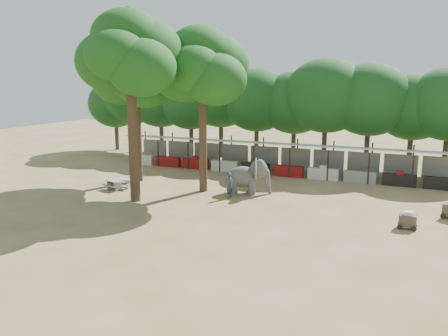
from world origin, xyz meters
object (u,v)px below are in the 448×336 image
at_px(elephant, 248,176).
at_px(picnic_table_far, 123,182).
at_px(yard_tree_left, 135,74).
at_px(cart_front, 408,220).
at_px(yard_tree_back, 202,68).
at_px(picnic_table_near, 114,184).
at_px(yard_tree_center, 130,55).
at_px(handler, 230,185).

height_order(elephant, picnic_table_far, elephant).
distance_m(yard_tree_left, cart_front, 21.43).
bearing_deg(yard_tree_back, picnic_table_far, -163.74).
bearing_deg(cart_front, yard_tree_left, 169.13).
distance_m(picnic_table_near, cart_front, 19.46).
bearing_deg(yard_tree_left, yard_tree_center, -59.04).
distance_m(yard_tree_back, elephant, 8.06).
bearing_deg(handler, picnic_table_near, 101.91).
xyz_separation_m(yard_tree_back, picnic_table_far, (-5.62, -1.64, -8.09)).
relative_size(yard_tree_center, picnic_table_far, 8.02).
height_order(yard_tree_left, picnic_table_near, yard_tree_left).
relative_size(elephant, picnic_table_far, 2.16).
relative_size(yard_tree_center, yard_tree_back, 1.06).
bearing_deg(elephant, handler, -132.99).
distance_m(yard_tree_back, handler, 8.17).
relative_size(yard_tree_back, picnic_table_far, 7.57).
bearing_deg(yard_tree_center, picnic_table_near, 149.90).
xyz_separation_m(yard_tree_left, elephant, (9.30, -0.58, -6.99)).
bearing_deg(picnic_table_near, elephant, 31.01).
relative_size(yard_tree_back, cart_front, 11.53).
bearing_deg(picnic_table_far, yard_tree_back, 9.93).
bearing_deg(yard_tree_left, picnic_table_far, -81.87).
relative_size(picnic_table_far, cart_front, 1.52).
height_order(yard_tree_left, elephant, yard_tree_left).
bearing_deg(picnic_table_far, handler, -3.00).
height_order(yard_tree_center, cart_front, yard_tree_center).
bearing_deg(handler, yard_tree_back, 69.63).
bearing_deg(picnic_table_near, yard_tree_center, -15.57).
xyz_separation_m(yard_tree_left, cart_front, (19.51, -4.33, -7.73)).
distance_m(elephant, picnic_table_near, 9.64).
bearing_deg(yard_tree_back, handler, -24.56).
xyz_separation_m(elephant, picnic_table_near, (-9.22, -2.73, -0.76)).
bearing_deg(cart_front, elephant, 161.48).
xyz_separation_m(picnic_table_far, cart_front, (19.13, -1.69, 0.02)).
bearing_deg(yard_tree_center, yard_tree_back, 53.14).
bearing_deg(elephant, yard_tree_left, 158.91).
relative_size(elephant, handler, 1.88).
xyz_separation_m(elephant, picnic_table_far, (-8.92, -2.06, -0.76)).
xyz_separation_m(yard_tree_center, handler, (5.55, 2.84, -8.34)).
xyz_separation_m(yard_tree_back, picnic_table_near, (-5.92, -2.31, -8.10)).
bearing_deg(yard_tree_center, picnic_table_far, 138.02).
bearing_deg(cart_front, picnic_table_far, 176.59).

